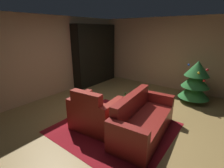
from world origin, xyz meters
name	(u,v)px	position (x,y,z in m)	size (l,w,h in m)	color
ground_plane	(117,119)	(0.00, 0.00, 0.00)	(7.36, 7.36, 0.00)	olive
wall_back	(167,54)	(0.00, 3.10, 1.26)	(5.40, 0.06, 2.51)	tan
wall_left	(49,57)	(-2.67, 0.00, 1.26)	(0.06, 6.25, 2.51)	tan
area_rug	(115,128)	(0.17, -0.34, 0.00)	(2.38, 2.23, 0.01)	maroon
bookshelf_unit	(97,55)	(-2.40, 1.98, 1.12)	(0.39, 1.98, 2.27)	black
armchair_red	(95,114)	(-0.18, -0.60, 0.33)	(1.06, 0.85, 0.93)	maroon
couch_red	(142,121)	(0.73, -0.14, 0.29)	(0.94, 1.87, 0.83)	maroon
coffee_table	(118,109)	(0.16, -0.21, 0.40)	(0.63, 0.63, 0.45)	black
book_stack_on_table	(117,104)	(0.15, -0.22, 0.52)	(0.20, 0.17, 0.14)	#367442
bottle_on_table	(125,101)	(0.24, -0.05, 0.58)	(0.06, 0.06, 0.32)	#195F1F
decorated_tree	(196,81)	(1.21, 2.23, 0.65)	(0.87, 0.87, 1.25)	brown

